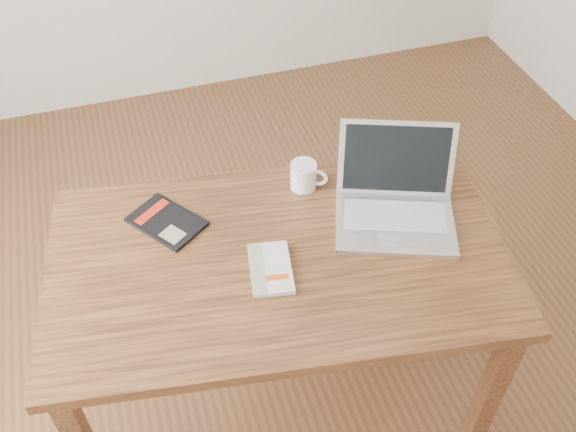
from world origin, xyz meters
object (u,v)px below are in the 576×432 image
object	(u,v)px
black_guidebook	(167,222)
coffee_mug	(304,175)
desk	(279,274)
laptop	(395,201)
white_guidebook	(271,269)

from	to	relation	value
black_guidebook	coffee_mug	size ratio (longest dim) A/B	2.32
desk	black_guidebook	xyz separation A→B (m)	(-0.30, 0.24, 0.10)
black_guidebook	laptop	world-z (taller)	laptop
desk	coffee_mug	world-z (taller)	coffee_mug
desk	white_guidebook	world-z (taller)	white_guidebook
white_guidebook	coffee_mug	bearing A→B (deg)	66.19
desk	black_guidebook	world-z (taller)	black_guidebook
white_guidebook	coffee_mug	xyz separation A→B (m)	(0.21, 0.32, 0.04)
laptop	coffee_mug	size ratio (longest dim) A/B	4.01
white_guidebook	laptop	size ratio (longest dim) A/B	0.46
black_guidebook	laptop	distance (m)	0.74
desk	coffee_mug	size ratio (longest dim) A/B	12.62
desk	white_guidebook	distance (m)	0.12
black_guidebook	coffee_mug	world-z (taller)	coffee_mug
white_guidebook	black_guidebook	distance (m)	0.39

